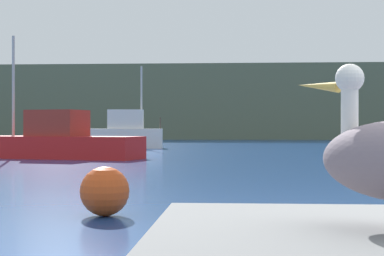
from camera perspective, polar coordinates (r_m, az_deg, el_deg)
hillside_backdrop at (r=77.62m, az=5.17°, el=2.06°), size 140.00×17.70×8.00m
fishing_boat_white at (r=41.44m, az=-6.83°, el=-0.57°), size 6.70×2.43×5.13m
fishing_boat_red at (r=28.47m, az=-11.55°, el=-1.16°), size 7.55×3.94×5.28m
mooring_buoy at (r=9.95m, az=-7.54°, el=-5.44°), size 0.74×0.74×0.74m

